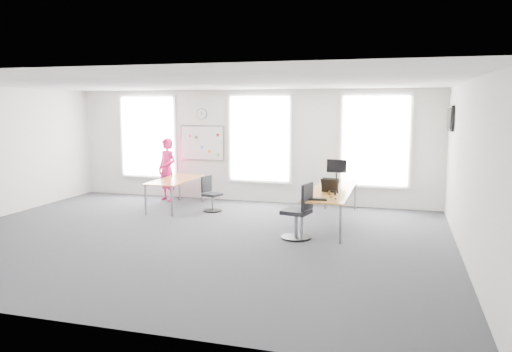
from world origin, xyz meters
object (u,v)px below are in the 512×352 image
(headphones, at_px, (332,193))
(keyboard, at_px, (316,199))
(person, at_px, (167,170))
(desk_right, at_px, (332,191))
(chair_right, at_px, (299,214))
(desk_left, at_px, (176,181))
(chair_left, at_px, (211,196))
(monitor, at_px, (337,168))

(headphones, bearing_deg, keyboard, -100.93)
(person, height_order, headphones, person)
(desk_right, distance_m, person, 4.91)
(chair_right, xyz_separation_m, person, (-4.23, 2.88, 0.37))
(chair_right, relative_size, keyboard, 2.54)
(desk_left, height_order, chair_left, chair_left)
(chair_left, xyz_separation_m, monitor, (2.99, 0.58, 0.72))
(keyboard, height_order, monitor, monitor)
(desk_left, height_order, headphones, headphones)
(desk_left, bearing_deg, keyboard, -27.49)
(chair_right, relative_size, monitor, 2.07)
(chair_left, height_order, keyboard, chair_left)
(desk_left, xyz_separation_m, keyboard, (3.90, -2.03, 0.11))
(person, height_order, monitor, person)
(chair_right, relative_size, person, 0.65)
(monitor, bearing_deg, desk_right, -81.52)
(desk_left, bearing_deg, headphones, -18.96)
(desk_left, distance_m, headphones, 4.37)
(keyboard, distance_m, headphones, 0.65)
(person, xyz_separation_m, monitor, (4.62, -0.37, 0.24))
(headphones, bearing_deg, monitor, 104.29)
(desk_right, relative_size, headphones, 19.82)
(chair_right, xyz_separation_m, keyboard, (0.31, 0.05, 0.30))
(headphones, height_order, monitor, monitor)
(chair_left, xyz_separation_m, headphones, (3.14, -1.28, 0.44))
(keyboard, xyz_separation_m, headphones, (0.23, 0.61, 0.03))
(desk_left, bearing_deg, chair_left, -7.91)
(person, distance_m, monitor, 4.64)
(person, distance_m, headphones, 5.26)
(desk_left, xyz_separation_m, chair_right, (3.60, -2.08, -0.19))
(chair_left, relative_size, headphones, 5.34)
(desk_right, distance_m, headphones, 0.75)
(keyboard, xyz_separation_m, monitor, (0.09, 2.47, 0.31))
(desk_right, bearing_deg, keyboard, -95.87)
(person, xyz_separation_m, headphones, (4.77, -2.23, -0.03))
(keyboard, bearing_deg, chair_right, 179.17)
(chair_right, bearing_deg, desk_left, -108.40)
(desk_left, distance_m, person, 1.04)
(keyboard, relative_size, monitor, 0.82)
(chair_left, distance_m, keyboard, 3.49)
(keyboard, relative_size, headphones, 2.69)
(chair_left, height_order, headphones, headphones)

